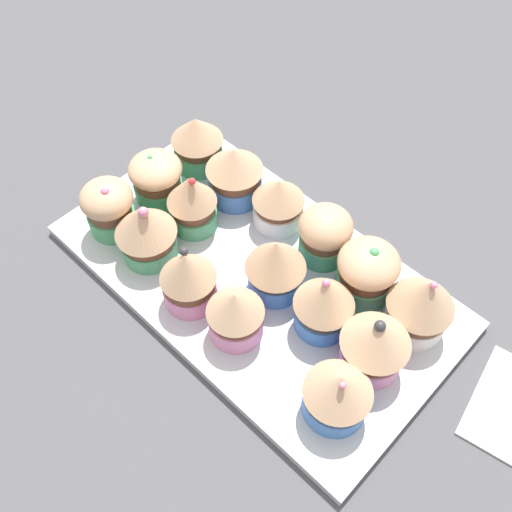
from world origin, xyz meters
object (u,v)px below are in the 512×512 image
cupcake_4 (338,393)px  cupcake_10 (197,141)px  cupcake_1 (146,231)px  cupcake_8 (324,303)px  cupcake_14 (367,271)px  cupcake_13 (325,234)px  cupcake_9 (378,340)px  cupcake_12 (278,201)px  cupcake_5 (155,179)px  cupcake_3 (235,313)px  cupcake_6 (189,203)px  cupcake_11 (235,173)px  cupcake_15 (421,304)px  cupcake_2 (188,277)px  cupcake_0 (109,207)px  cupcake_7 (277,264)px  baking_tray (256,275)px

cupcake_4 → cupcake_10: (-31.86, 12.80, 0.25)cm
cupcake_1 → cupcake_8: bearing=17.9°
cupcake_14 → cupcake_13: bearing=173.1°
cupcake_8 → cupcake_9: cupcake_8 is taller
cupcake_4 → cupcake_12: (-18.79, 12.81, -0.15)cm
cupcake_4 → cupcake_5: 31.78cm
cupcake_3 → cupcake_6: size_ratio=0.86×
cupcake_5 → cupcake_11: size_ratio=0.86×
cupcake_9 → cupcake_15: (0.67, 5.78, 0.24)cm
cupcake_2 → cupcake_12: cupcake_2 is taller
cupcake_6 → cupcake_15: bearing=14.8°
cupcake_4 → cupcake_8: size_ratio=0.88×
cupcake_0 → cupcake_11: 14.42cm
cupcake_12 → cupcake_14: cupcake_14 is taller
cupcake_3 → cupcake_13: 13.25cm
cupcake_3 → cupcake_15: (12.38, 12.71, 0.63)cm
cupcake_0 → cupcake_4: size_ratio=1.03×
cupcake_0 → cupcake_6: size_ratio=0.90×
cupcake_2 → cupcake_9: cupcake_2 is taller
cupcake_3 → cupcake_5: (-19.11, 6.17, -0.27)cm
cupcake_4 → cupcake_10: cupcake_10 is taller
cupcake_3 → cupcake_7: cupcake_7 is taller
cupcake_1 → cupcake_13: 18.78cm
cupcake_10 → cupcake_14: same height
cupcake_4 → cupcake_9: (-0.45, 6.41, 0.40)cm
cupcake_9 → cupcake_12: 19.44cm
cupcake_10 → cupcake_7: bearing=-19.6°
cupcake_1 → cupcake_10: size_ratio=1.11×
cupcake_6 → cupcake_14: size_ratio=1.09×
cupcake_1 → cupcake_2: 7.53cm
cupcake_0 → cupcake_6: bearing=45.0°
baking_tray → cupcake_1: bearing=-148.8°
cupcake_3 → cupcake_6: 14.41cm
cupcake_2 → cupcake_7: (5.36, 7.09, 0.24)cm
cupcake_1 → cupcake_6: size_ratio=1.02×
baking_tray → cupcake_13: bearing=62.9°
cupcake_0 → cupcake_13: size_ratio=1.05×
cupcake_1 → cupcake_10: bearing=115.3°
cupcake_7 → cupcake_1: bearing=-154.0°
cupcake_6 → cupcake_15: 26.34cm
cupcake_6 → cupcake_3: bearing=-24.6°
cupcake_3 → cupcake_5: 20.09cm
cupcake_10 → cupcake_11: cupcake_11 is taller
baking_tray → cupcake_3: bearing=-62.0°
cupcake_0 → cupcake_15: size_ratio=0.88×
cupcake_5 → cupcake_9: (30.83, 0.76, 0.67)cm
cupcake_5 → cupcake_12: size_ratio=0.97×
cupcake_9 → cupcake_11: size_ratio=1.04×
cupcake_2 → cupcake_6: same height
cupcake_4 → cupcake_13: (-12.11, 12.72, 0.05)cm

